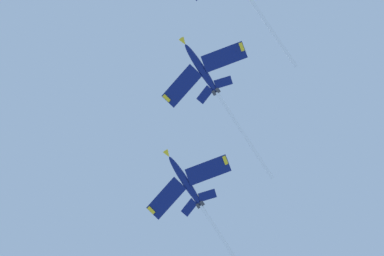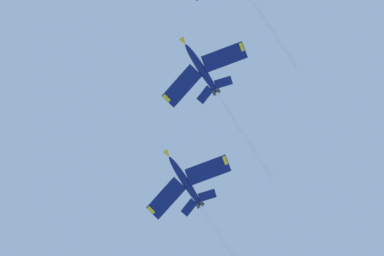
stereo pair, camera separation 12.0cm
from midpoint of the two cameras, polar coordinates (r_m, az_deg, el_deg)
jet_second at (r=171.07m, az=1.28°, el=3.12°), size 26.21×24.13×12.83m
jet_third at (r=171.62m, az=0.44°, el=-5.02°), size 29.60×27.18×14.74m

